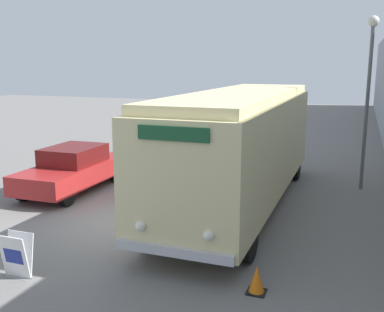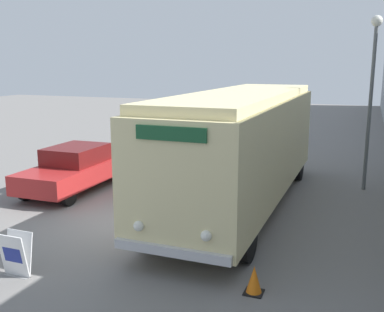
# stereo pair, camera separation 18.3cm
# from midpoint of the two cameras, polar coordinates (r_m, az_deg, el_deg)

# --- Properties ---
(ground_plane) EXTENTS (80.00, 80.00, 0.00)m
(ground_plane) POSITION_cam_midpoint_polar(r_m,az_deg,el_deg) (12.83, -8.06, -8.08)
(ground_plane) COLOR slate
(vintage_bus) EXTENTS (2.66, 10.60, 3.49)m
(vintage_bus) POSITION_cam_midpoint_polar(r_m,az_deg,el_deg) (13.59, 6.78, 1.67)
(vintage_bus) COLOR black
(vintage_bus) RESTS_ON ground_plane
(sign_board) EXTENTS (0.64, 0.35, 0.93)m
(sign_board) POSITION_cam_midpoint_polar(r_m,az_deg,el_deg) (10.07, -20.96, -11.67)
(sign_board) COLOR gray
(sign_board) RESTS_ON ground_plane
(streetlamp) EXTENTS (0.36, 0.36, 5.84)m
(streetlamp) POSITION_cam_midpoint_polar(r_m,az_deg,el_deg) (16.26, 22.23, 9.16)
(streetlamp) COLOR #595E60
(streetlamp) RESTS_ON ground_plane
(parked_car_near) EXTENTS (1.97, 4.58, 1.52)m
(parked_car_near) POSITION_cam_midpoint_polar(r_m,az_deg,el_deg) (15.98, -14.25, -1.52)
(parked_car_near) COLOR black
(parked_car_near) RESTS_ON ground_plane
(parked_car_mid) EXTENTS (2.15, 4.79, 1.49)m
(parked_car_mid) POSITION_cam_midpoint_polar(r_m,az_deg,el_deg) (22.33, -2.36, 2.49)
(parked_car_mid) COLOR black
(parked_car_mid) RESTS_ON ground_plane
(traffic_cone) EXTENTS (0.36, 0.36, 0.55)m
(traffic_cone) POSITION_cam_midpoint_polar(r_m,az_deg,el_deg) (8.94, 8.49, -15.32)
(traffic_cone) COLOR black
(traffic_cone) RESTS_ON ground_plane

